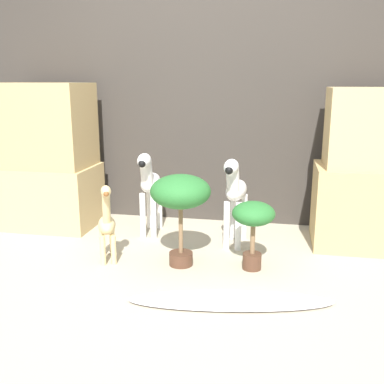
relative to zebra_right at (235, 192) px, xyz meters
name	(u,v)px	position (x,y,z in m)	size (l,w,h in m)	color
ground_plane	(168,288)	(-0.33, -0.83, -0.44)	(14.00, 14.00, 0.00)	#B2A88E
wall_back	(207,101)	(-0.33, 0.68, 0.66)	(6.40, 0.08, 2.20)	#38332D
rock_pillar_left	(45,158)	(-1.70, 0.22, 0.17)	(0.86, 0.57, 1.26)	tan
rock_pillar_right	(373,175)	(1.04, 0.22, 0.13)	(0.86, 0.57, 1.23)	tan
zebra_right	(235,192)	(0.00, 0.00, 0.00)	(0.18, 0.53, 0.72)	white
zebra_left	(149,184)	(-0.72, 0.13, 0.00)	(0.18, 0.53, 0.72)	white
giraffe_figurine	(107,223)	(-0.86, -0.49, -0.15)	(0.24, 0.39, 0.60)	#E0C184
potted_palm_front	(181,196)	(-0.33, -0.45, 0.07)	(0.42, 0.42, 0.65)	#513323
potted_palm_back	(253,220)	(0.17, -0.42, -0.08)	(0.29, 0.29, 0.48)	#513323
surfboard	(229,300)	(0.07, -0.95, -0.42)	(1.24, 0.46, 0.08)	silver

